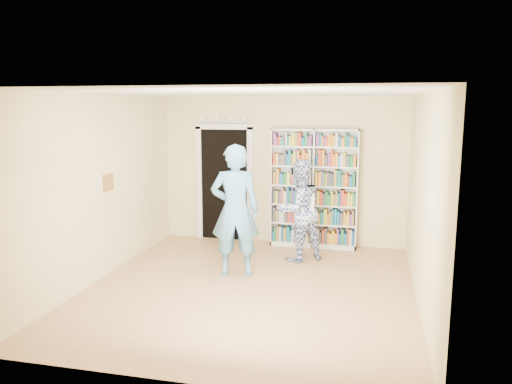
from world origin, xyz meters
TOP-DOWN VIEW (x-y plane):
  - floor at (0.00, 0.00)m, footprint 5.00×5.00m
  - ceiling at (0.00, 0.00)m, footprint 5.00×5.00m
  - wall_back at (0.00, 2.50)m, footprint 4.50×0.00m
  - wall_left at (-2.25, 0.00)m, footprint 0.00×5.00m
  - wall_right at (2.25, 0.00)m, footprint 0.00×5.00m
  - bookshelf at (0.61, 2.34)m, footprint 1.55×0.29m
  - doorway at (-1.10, 2.48)m, footprint 1.10×0.08m
  - wall_art at (-2.23, 0.20)m, footprint 0.03×0.25m
  - man_blue at (-0.35, 0.52)m, footprint 0.81×0.62m
  - man_plaid at (0.48, 1.47)m, footprint 1.04×1.01m
  - paper_sheet at (0.63, 1.31)m, footprint 0.20×0.09m

SIDE VIEW (x-z plane):
  - floor at x=0.00m, z-range 0.00..0.00m
  - man_plaid at x=0.48m, z-range 0.00..1.68m
  - man_blue at x=-0.35m, z-range 0.00..1.99m
  - paper_sheet at x=0.63m, z-range 0.85..1.15m
  - bookshelf at x=0.61m, z-range 0.01..2.14m
  - doorway at x=-1.10m, z-range -0.04..2.39m
  - wall_back at x=0.00m, z-range -0.90..3.60m
  - wall_left at x=-2.25m, z-range -1.15..3.85m
  - wall_right at x=2.25m, z-range -1.15..3.85m
  - wall_art at x=-2.23m, z-range 1.27..1.52m
  - ceiling at x=0.00m, z-range 2.70..2.70m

